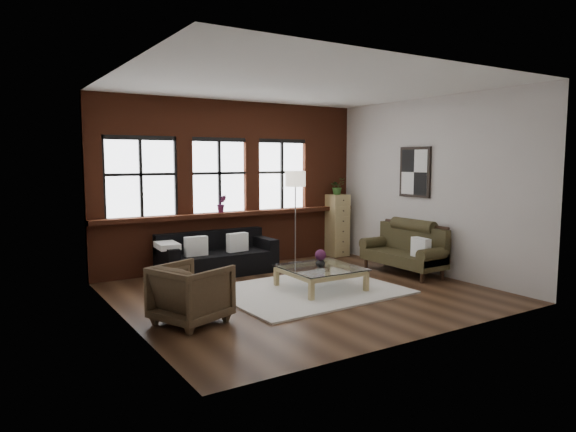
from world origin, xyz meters
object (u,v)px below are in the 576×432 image
armchair (191,294)px  dark_sofa (218,254)px  drawer_chest (337,225)px  floor_lamp (295,214)px  vintage_settee (403,249)px  vase (320,262)px  coffee_table (320,279)px

armchair → dark_sofa: bearing=-52.9°
drawer_chest → floor_lamp: size_ratio=0.66×
vintage_settee → vase: bearing=-175.0°
vintage_settee → drawer_chest: drawer_chest is taller
armchair → vase: bearing=-100.3°
drawer_chest → floor_lamp: floor_lamp is taller
dark_sofa → drawer_chest: drawer_chest is taller
vintage_settee → armchair: size_ratio=2.00×
vintage_settee → floor_lamp: 2.21m
floor_lamp → armchair: bearing=-142.5°
vintage_settee → vase: (-1.98, -0.17, 0.00)m
vintage_settee → floor_lamp: bearing=123.9°
vintage_settee → coffee_table: 2.00m
dark_sofa → armchair: bearing=-121.3°
dark_sofa → vintage_settee: 3.39m
dark_sofa → coffee_table: bearing=-64.5°
coffee_table → vintage_settee: bearing=5.0°
coffee_table → dark_sofa: bearing=115.5°
coffee_table → vase: vase is taller
coffee_table → drawer_chest: 3.07m
dark_sofa → drawer_chest: (2.97, 0.31, 0.28)m
vintage_settee → drawer_chest: size_ratio=1.26×
coffee_table → drawer_chest: drawer_chest is taller
drawer_chest → vintage_settee: bearing=-92.0°
dark_sofa → vase: 2.13m
dark_sofa → drawer_chest: size_ratio=1.59×
vase → vintage_settee: bearing=5.0°
armchair → coffee_table: size_ratio=0.73×
armchair → coffee_table: (2.38, 0.48, -0.20)m
vase → drawer_chest: drawer_chest is taller
vintage_settee → armchair: vintage_settee is taller
vintage_settee → vase: vintage_settee is taller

